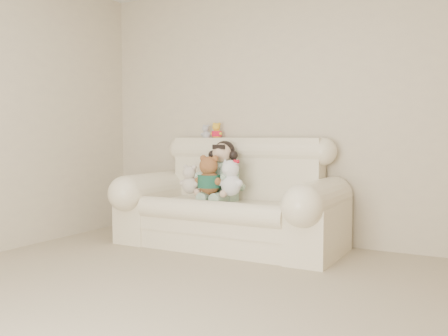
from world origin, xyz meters
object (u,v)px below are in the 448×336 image
(seated_child, at_px, (222,170))
(white_cat, at_px, (231,174))
(sofa, at_px, (229,192))
(cream_teddy, at_px, (190,176))
(brown_teddy, at_px, (209,171))

(seated_child, bearing_deg, white_cat, -38.17)
(sofa, xyz_separation_m, cream_teddy, (-0.35, -0.14, 0.15))
(seated_child, xyz_separation_m, brown_teddy, (-0.03, -0.20, 0.00))
(sofa, relative_size, cream_teddy, 6.52)
(sofa, relative_size, brown_teddy, 4.86)
(sofa, relative_size, white_cat, 5.29)
(cream_teddy, bearing_deg, seated_child, 38.47)
(cream_teddy, bearing_deg, brown_teddy, 0.78)
(sofa, distance_m, white_cat, 0.22)
(white_cat, relative_size, cream_teddy, 1.23)
(sofa, height_order, white_cat, sofa)
(brown_teddy, bearing_deg, seated_child, 82.78)
(white_cat, bearing_deg, cream_teddy, -159.90)
(sofa, xyz_separation_m, white_cat, (0.07, -0.09, 0.18))
(sofa, height_order, brown_teddy, sofa)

